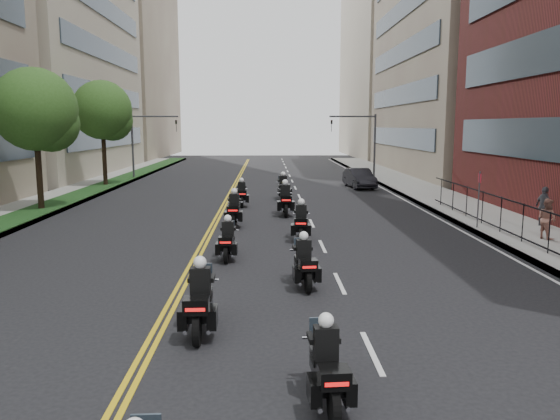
# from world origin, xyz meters

# --- Properties ---
(sidewalk_right) EXTENTS (4.00, 90.00, 0.15)m
(sidewalk_right) POSITION_xyz_m (12.00, 25.00, 0.07)
(sidewalk_right) COLOR gray
(sidewalk_right) RESTS_ON ground
(sidewalk_left) EXTENTS (4.00, 90.00, 0.15)m
(sidewalk_left) POSITION_xyz_m (-12.00, 25.00, 0.07)
(sidewalk_left) COLOR gray
(sidewalk_left) RESTS_ON ground
(grass_strip) EXTENTS (2.00, 90.00, 0.04)m
(grass_strip) POSITION_xyz_m (-11.20, 25.00, 0.17)
(grass_strip) COLOR #143715
(grass_strip) RESTS_ON sidewalk_left
(building_right_tan) EXTENTS (15.11, 28.00, 30.00)m
(building_right_tan) POSITION_xyz_m (21.48, 48.00, 15.00)
(building_right_tan) COLOR #826E5F
(building_right_tan) RESTS_ON ground
(building_right_far) EXTENTS (15.00, 28.00, 26.00)m
(building_right_far) POSITION_xyz_m (21.50, 78.00, 13.00)
(building_right_far) COLOR #A99B89
(building_right_far) RESTS_ON ground
(building_left_far) EXTENTS (16.00, 28.00, 26.00)m
(building_left_far) POSITION_xyz_m (-22.00, 78.00, 13.00)
(building_left_far) COLOR #826E5F
(building_left_far) RESTS_ON ground
(traffic_signal_right) EXTENTS (4.09, 0.20, 5.60)m
(traffic_signal_right) POSITION_xyz_m (9.54, 42.00, 3.70)
(traffic_signal_right) COLOR #3F3F44
(traffic_signal_right) RESTS_ON ground
(traffic_signal_left) EXTENTS (4.09, 0.20, 5.60)m
(traffic_signal_left) POSITION_xyz_m (-9.54, 42.00, 3.70)
(traffic_signal_left) COLOR #3F3F44
(traffic_signal_left) RESTS_ON ground
(motorcycle_1) EXTENTS (0.53, 2.11, 1.55)m
(motorcycle_1) POSITION_xyz_m (2.03, 2.94, 0.61)
(motorcycle_1) COLOR black
(motorcycle_1) RESTS_ON ground
(motorcycle_2) EXTENTS (0.54, 2.36, 1.74)m
(motorcycle_2) POSITION_xyz_m (-0.46, 6.20, 0.69)
(motorcycle_2) COLOR black
(motorcycle_2) RESTS_ON ground
(motorcycle_3) EXTENTS (0.59, 2.17, 1.60)m
(motorcycle_3) POSITION_xyz_m (2.13, 9.74, 0.63)
(motorcycle_3) COLOR black
(motorcycle_3) RESTS_ON ground
(motorcycle_4) EXTENTS (0.49, 2.10, 1.55)m
(motorcycle_4) POSITION_xyz_m (-0.32, 13.07, 0.61)
(motorcycle_4) COLOR black
(motorcycle_4) RESTS_ON ground
(motorcycle_5) EXTENTS (0.59, 2.29, 1.69)m
(motorcycle_5) POSITION_xyz_m (2.45, 16.25, 0.67)
(motorcycle_5) COLOR black
(motorcycle_5) RESTS_ON ground
(motorcycle_6) EXTENTS (0.54, 2.38, 1.76)m
(motorcycle_6) POSITION_xyz_m (-0.47, 19.45, 0.69)
(motorcycle_6) COLOR black
(motorcycle_6) RESTS_ON ground
(motorcycle_7) EXTENTS (0.58, 2.52, 1.86)m
(motorcycle_7) POSITION_xyz_m (2.02, 22.47, 0.73)
(motorcycle_7) COLOR black
(motorcycle_7) RESTS_ON ground
(motorcycle_8) EXTENTS (0.57, 2.23, 1.64)m
(motorcycle_8) POSITION_xyz_m (-0.39, 25.74, 0.65)
(motorcycle_8) COLOR black
(motorcycle_8) RESTS_ON ground
(motorcycle_9) EXTENTS (0.71, 2.37, 1.75)m
(motorcycle_9) POSITION_xyz_m (2.12, 28.58, 0.69)
(motorcycle_9) COLOR black
(motorcycle_9) RESTS_ON ground
(parked_sedan) EXTENTS (2.02, 4.56, 1.46)m
(parked_sedan) POSITION_xyz_m (8.00, 34.88, 0.73)
(parked_sedan) COLOR black
(parked_sedan) RESTS_ON ground
(pedestrian_b) EXTENTS (0.84, 0.94, 1.62)m
(pedestrian_b) POSITION_xyz_m (12.20, 15.50, 0.96)
(pedestrian_b) COLOR #9B6454
(pedestrian_b) RESTS_ON sidewalk_right
(pedestrian_c) EXTENTS (0.59, 1.10, 1.78)m
(pedestrian_c) POSITION_xyz_m (13.50, 18.28, 1.04)
(pedestrian_c) COLOR #414249
(pedestrian_c) RESTS_ON sidewalk_right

